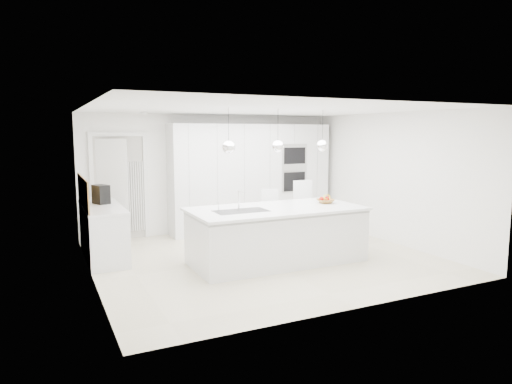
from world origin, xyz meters
name	(u,v)px	position (x,y,z in m)	size (l,w,h in m)	color
floor	(264,258)	(0.00, 0.00, 0.00)	(5.50, 5.50, 0.00)	beige
wall_back	(212,173)	(0.00, 2.50, 1.25)	(5.50, 5.50, 0.00)	white
wall_left	(90,195)	(-2.75, 0.00, 1.25)	(5.00, 5.00, 0.00)	white
ceiling	(264,109)	(0.00, 0.00, 2.50)	(5.50, 5.50, 0.00)	white
tall_cabinets	(251,178)	(0.80, 2.20, 1.15)	(3.60, 0.60, 2.30)	silver
oven_stack	(294,168)	(1.70, 1.89, 1.35)	(0.62, 0.04, 1.05)	#A5A5A8
doorway_frame	(120,188)	(-1.95, 2.47, 1.02)	(1.11, 0.08, 2.13)	white
hallway_door	(107,190)	(-2.20, 2.42, 1.00)	(0.82, 0.04, 2.00)	white
radiator	(137,196)	(-1.63, 2.46, 0.85)	(0.32, 0.04, 1.40)	white
left_base_cabinets	(103,233)	(-2.45, 1.20, 0.43)	(0.60, 1.80, 0.86)	silver
left_worktop	(102,207)	(-2.45, 1.20, 0.88)	(0.62, 1.82, 0.04)	white
oak_backsplash	(83,192)	(-2.74, 1.20, 1.15)	(0.02, 1.80, 0.50)	#A67937
island_base	(277,236)	(0.10, -0.30, 0.43)	(2.80, 1.20, 0.86)	silver
island_worktop	(276,209)	(0.10, -0.25, 0.88)	(2.84, 1.40, 0.04)	white
island_sink	(241,216)	(-0.55, -0.30, 0.82)	(0.84, 0.44, 0.18)	#3F3F42
island_tap	(239,200)	(-0.50, -0.10, 1.05)	(0.02, 0.02, 0.30)	white
pendant_left	(229,147)	(-0.75, -0.30, 1.90)	(0.20, 0.20, 0.20)	white
pendant_mid	(278,147)	(0.10, -0.30, 1.90)	(0.20, 0.20, 0.20)	white
pendant_right	(322,146)	(0.95, -0.30, 1.90)	(0.20, 0.20, 0.20)	white
fruit_bowl	(325,201)	(1.10, -0.20, 0.94)	(0.30, 0.30, 0.07)	#A67937
espresso_machine	(101,194)	(-2.43, 1.43, 1.06)	(0.20, 0.31, 0.33)	black
bar_stool_left	(273,218)	(0.54, 0.69, 0.53)	(0.35, 0.49, 1.06)	white
bar_stool_right	(307,213)	(1.18, 0.53, 0.60)	(0.40, 0.55, 1.20)	white
apple_a	(322,199)	(1.06, -0.15, 0.97)	(0.07, 0.07, 0.07)	#B71106
apple_b	(327,199)	(1.14, -0.19, 0.97)	(0.09, 0.09, 0.09)	#B71106
apple_c	(321,199)	(1.05, -0.16, 0.97)	(0.08, 0.08, 0.08)	#B71106
apple_extra_3	(327,199)	(1.16, -0.17, 0.97)	(0.08, 0.08, 0.08)	#B71106
banana_bunch	(327,197)	(1.13, -0.20, 1.01)	(0.19, 0.19, 0.03)	yellow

